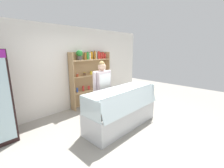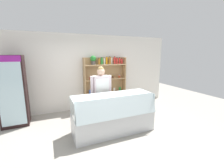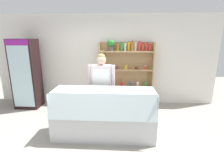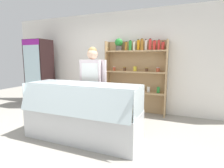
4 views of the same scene
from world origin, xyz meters
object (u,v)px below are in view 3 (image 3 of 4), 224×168
at_px(shelving_unit, 125,69).
at_px(drinks_fridge, 26,74).
at_px(shop_clerk, 102,83).
at_px(deli_display_case, 104,122).

bearing_deg(shelving_unit, drinks_fridge, -172.22).
bearing_deg(shop_clerk, drinks_fridge, 159.25).
relative_size(drinks_fridge, deli_display_case, 0.96).
relative_size(drinks_fridge, shop_clerk, 1.19).
distance_m(deli_display_case, shop_clerk, 0.92).
relative_size(shelving_unit, shop_clerk, 1.17).
height_order(shelving_unit, deli_display_case, shelving_unit).
xyz_separation_m(drinks_fridge, shelving_unit, (2.87, 0.39, 0.12)).
bearing_deg(shelving_unit, shop_clerk, -114.31).
relative_size(drinks_fridge, shelving_unit, 1.01).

